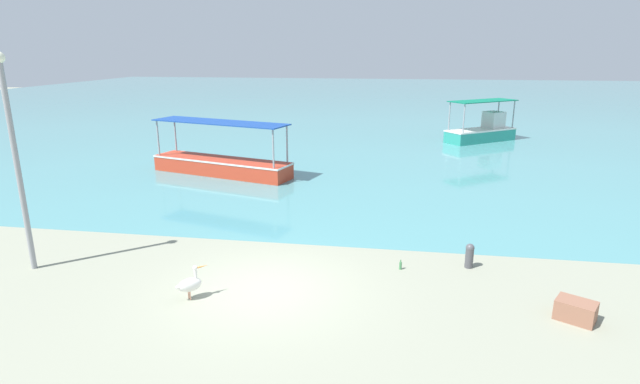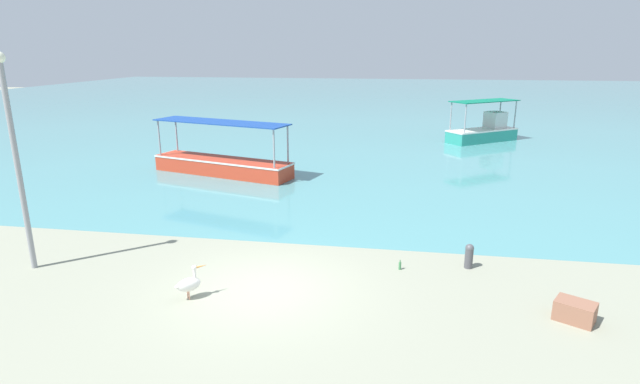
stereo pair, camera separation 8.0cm
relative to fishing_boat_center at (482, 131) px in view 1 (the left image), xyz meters
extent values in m
plane|color=gray|center=(-8.27, -22.07, -0.67)|extent=(120.00, 120.00, 0.00)
cube|color=teal|center=(-8.27, 25.93, -0.66)|extent=(110.00, 90.00, 0.00)
cube|color=teal|center=(-0.13, -0.10, -0.27)|extent=(4.66, 4.05, 0.78)
cube|color=silver|center=(-0.13, -0.10, 0.07)|extent=(4.71, 4.11, 0.08)
cylinder|color=#99999E|center=(-1.43, -1.88, 0.98)|extent=(0.08, 0.08, 1.74)
cylinder|color=#99999E|center=(-2.19, -0.88, 0.98)|extent=(0.08, 0.08, 1.74)
cylinder|color=#99999E|center=(1.93, 0.68, 0.98)|extent=(0.08, 0.08, 1.74)
cylinder|color=#99999E|center=(1.17, 1.68, 0.98)|extent=(0.08, 0.08, 1.74)
cube|color=#0D6D50|center=(-0.13, -0.10, 1.88)|extent=(4.56, 4.01, 0.05)
cube|color=silver|center=(0.72, 0.55, 0.63)|extent=(1.49, 1.48, 1.04)
cube|color=red|center=(-13.32, -11.05, -0.30)|extent=(6.96, 3.30, 0.73)
cube|color=silver|center=(-13.32, -11.05, 0.03)|extent=(7.00, 3.35, 0.08)
cylinder|color=#99999E|center=(-16.52, -10.75, 0.90)|extent=(0.08, 0.08, 1.67)
cylinder|color=#99999E|center=(-16.18, -9.59, 0.90)|extent=(0.08, 0.08, 1.67)
cylinder|color=#99999E|center=(-10.45, -12.52, 0.90)|extent=(0.08, 0.08, 1.67)
cylinder|color=#99999E|center=(-10.11, -11.36, 0.90)|extent=(0.08, 0.08, 1.67)
cube|color=navy|center=(-13.32, -11.05, 1.77)|extent=(6.79, 3.34, 0.05)
cylinder|color=#E0997A|center=(-9.93, -22.78, -0.56)|extent=(0.03, 0.03, 0.22)
cylinder|color=#E0997A|center=(-9.86, -22.85, -0.56)|extent=(0.03, 0.03, 0.22)
ellipsoid|color=white|center=(-9.87, -22.80, -0.31)|extent=(0.60, 0.59, 0.32)
ellipsoid|color=white|center=(-10.05, -22.97, -0.29)|extent=(0.20, 0.20, 0.10)
cylinder|color=white|center=(-9.76, -22.69, -0.08)|extent=(0.07, 0.07, 0.26)
sphere|color=white|center=(-9.76, -22.69, 0.08)|extent=(0.11, 0.11, 0.11)
cone|color=#E5933F|center=(-9.64, -22.58, 0.07)|extent=(0.26, 0.25, 0.06)
cylinder|color=gray|center=(-14.67, -21.84, 1.99)|extent=(0.14, 0.14, 5.31)
cylinder|color=#47474C|center=(-3.25, -19.98, -0.40)|extent=(0.22, 0.22, 0.53)
sphere|color=#4C4C51|center=(-3.25, -19.98, -0.11)|extent=(0.23, 0.23, 0.23)
cube|color=#915F48|center=(-1.34, -22.39, -0.44)|extent=(0.95, 0.85, 0.44)
cylinder|color=#3F7F4C|center=(-5.05, -20.38, -0.57)|extent=(0.07, 0.07, 0.20)
cylinder|color=#3F7F4C|center=(-5.05, -20.38, -0.43)|extent=(0.03, 0.03, 0.07)
camera|label=1|loc=(-5.25, -32.69, 4.92)|focal=28.00mm
camera|label=2|loc=(-5.17, -32.68, 4.92)|focal=28.00mm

